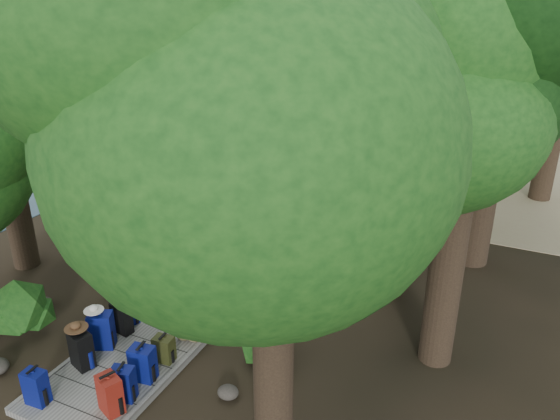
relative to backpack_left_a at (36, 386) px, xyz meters
The scene contains 48 objects.
ground 4.70m from the backpack_left_a, 82.38° to the left, with size 120.00×120.00×0.00m, color #302418.
sand_beach 20.65m from the backpack_left_a, 88.28° to the left, with size 40.00×22.00×0.02m, color tan.
water_bay 43.16m from the backpack_left_a, 136.64° to the left, with size 50.00×60.00×0.02m, color #25404D.
distant_hill 65.74m from the backpack_left_a, 126.80° to the left, with size 32.00×16.00×12.00m, color black.
boardwalk 5.68m from the backpack_left_a, 83.72° to the left, with size 2.00×12.00×0.12m, color gray.
backpack_left_a is the anchor object (origin of this frame).
backpack_left_b 1.04m from the backpack_left_a, 89.74° to the left, with size 0.42×0.30×0.78m, color black, non-canonical shape.
backpack_left_c 1.63m from the backpack_left_a, 91.89° to the left, with size 0.44×0.31×0.81m, color navy, non-canonical shape.
backpack_left_d 2.50m from the backpack_left_a, 92.79° to the left, with size 0.37×0.26×0.56m, color navy, non-canonical shape.
backpack_right_a 1.29m from the backpack_left_a, 16.65° to the left, with size 0.41×0.29×0.74m, color maroon, non-canonical shape.
backpack_right_b 1.42m from the backpack_left_a, 28.68° to the left, with size 0.38×0.26×0.68m, color navy, non-canonical shape.
backpack_right_c 1.73m from the backpack_left_a, 44.83° to the left, with size 0.42×0.30×0.71m, color navy, non-canonical shape.
backpack_right_d 2.18m from the backpack_left_a, 54.85° to the left, with size 0.36×0.26×0.55m, color #323614, non-canonical shape.
duffel_right_khaki 3.06m from the backpack_left_a, 63.53° to the left, with size 0.40×0.60×0.40m, color olive, non-canonical shape.
duffel_right_black 3.17m from the backpack_left_a, 67.27° to the left, with size 0.38×0.61×0.38m, color black, non-canonical shape.
suitcase_on_boardwalk 2.16m from the backpack_left_a, 90.64° to the left, with size 0.41×0.23×0.64m, color black, non-canonical shape.
lone_suitcase_on_sand 12.50m from the backpack_left_a, 85.71° to the left, with size 0.40×0.23×0.63m, color black, non-canonical shape.
hat_brown 1.18m from the backpack_left_a, 93.41° to the left, with size 0.42×0.42×0.13m, color #51351E, non-canonical shape.
hat_white 1.68m from the backpack_left_a, 94.75° to the left, with size 0.37×0.37×0.12m, color silver, non-canonical shape.
kayak 14.90m from the backpack_left_a, 101.38° to the left, with size 0.63×2.89×0.29m, color #A50E18.
sun_lounger 14.75m from the backpack_left_a, 75.23° to the left, with size 0.56×1.72×0.56m, color silver, non-canonical shape.
tree_right_a 5.46m from the backpack_left_a, 11.93° to the left, with size 4.97×4.97×8.28m, color black, non-canonical shape.
tree_right_b 8.08m from the backpack_left_a, 35.54° to the left, with size 4.90×4.90×8.75m, color black, non-canonical shape.
tree_right_c 8.45m from the backpack_left_a, 55.13° to the left, with size 5.13×5.13×8.88m, color black, non-canonical shape.
tree_right_d 11.44m from the backpack_left_a, 55.00° to the left, with size 6.03×6.03×11.05m, color black, non-canonical shape.
tree_right_e 12.67m from the backpack_left_a, 65.74° to the left, with size 4.38×4.38×7.88m, color black, non-canonical shape.
tree_left_c 9.09m from the backpack_left_a, 110.69° to the left, with size 4.22×4.22×7.33m, color black, non-canonical shape.
tree_back_a 19.45m from the backpack_left_a, 92.07° to the left, with size 4.64×4.64×8.03m, color black, non-canonical shape.
tree_back_b 21.81m from the backpack_left_a, 83.52° to the left, with size 5.68×5.68×10.14m, color black, non-canonical shape.
tree_back_c 21.33m from the backpack_left_a, 75.78° to the left, with size 5.09×5.09×9.15m, color black, non-canonical shape.
tree_back_d 20.50m from the backpack_left_a, 103.95° to the left, with size 4.42×4.42×7.37m, color black, non-canonical shape.
palm_right_a 11.67m from the backpack_left_a, 70.93° to the left, with size 4.88×4.88×8.32m, color #113F12, non-canonical shape.
palm_right_b 16.55m from the backpack_left_a, 71.05° to the left, with size 4.22×4.22×8.15m, color #113F12, non-canonical shape.
palm_right_c 18.27m from the backpack_left_a, 81.43° to the left, with size 4.43×4.43×7.05m, color #113F12, non-canonical shape.
palm_left_a 11.93m from the backpack_left_a, 112.06° to the left, with size 3.96×3.96×6.30m, color #113F12, non-canonical shape.
rock_left_b 3.33m from the backpack_left_a, 135.13° to the left, with size 0.31×0.28×0.17m, color #4C473F, non-canonical shape.
rock_left_c 5.05m from the backpack_left_a, 97.16° to the left, with size 0.46×0.42×0.25m, color #4C473F, non-canonical shape.
rock_left_d 8.16m from the backpack_left_a, 103.72° to the left, with size 0.33×0.30×0.18m, color #4C473F, non-canonical shape.
rock_right_a 3.16m from the backpack_left_a, 29.50° to the left, with size 0.38×0.34×0.21m, color #4C473F, non-canonical shape.
rock_right_b 4.35m from the backpack_left_a, 48.33° to the left, with size 0.42×0.38×0.23m, color #4C473F, non-canonical shape.
rock_right_c 6.43m from the backpack_left_a, 71.22° to the left, with size 0.28×0.25×0.15m, color #4C473F, non-canonical shape.
rock_right_d 9.69m from the backpack_left_a, 69.57° to the left, with size 0.53×0.47×0.29m, color #4C473F, non-canonical shape.
shrub_left_a 2.37m from the backpack_left_a, 143.83° to the left, with size 1.24×1.24×1.11m, color #154314, non-canonical shape.
shrub_left_b 6.07m from the backpack_left_a, 102.93° to the left, with size 0.81×0.81×0.73m, color #154314, non-canonical shape.
shrub_left_c 9.63m from the backpack_left_a, 100.78° to the left, with size 1.29×1.29×1.16m, color #154314, non-canonical shape.
shrub_right_a 3.90m from the backpack_left_a, 41.02° to the left, with size 0.91×0.91×0.82m, color #154314, non-canonical shape.
shrub_right_b 7.47m from the backpack_left_a, 62.83° to the left, with size 1.15×1.15×1.04m, color #154314, non-canonical shape.
shrub_right_c 10.23m from the backpack_left_a, 77.34° to the left, with size 0.89×0.89×0.80m, color #154314, non-canonical shape.
Camera 1 is at (6.02, -9.37, 6.65)m, focal length 35.00 mm.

